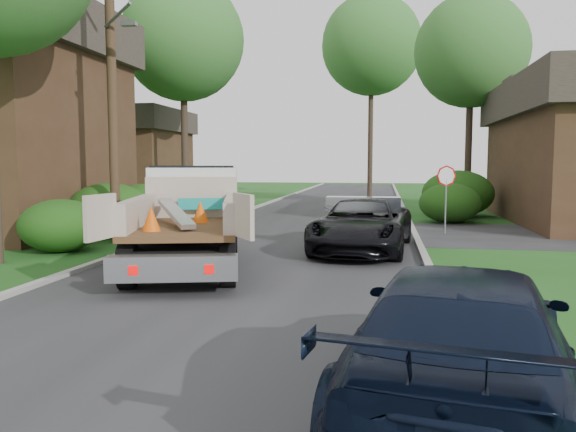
# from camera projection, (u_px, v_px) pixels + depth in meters

# --- Properties ---
(ground) EXTENTS (120.00, 120.00, 0.00)m
(ground) POSITION_uv_depth(u_px,v_px,m) (244.00, 281.00, 12.29)
(ground) COLOR #1C4A15
(ground) RESTS_ON ground
(road) EXTENTS (8.00, 90.00, 0.02)m
(road) POSITION_uv_depth(u_px,v_px,m) (306.00, 228.00, 22.10)
(road) COLOR #28282B
(road) RESTS_ON ground
(curb_left) EXTENTS (0.20, 90.00, 0.12)m
(curb_left) POSITION_uv_depth(u_px,v_px,m) (206.00, 225.00, 22.78)
(curb_left) COLOR #9E9E99
(curb_left) RESTS_ON ground
(curb_right) EXTENTS (0.20, 90.00, 0.12)m
(curb_right) POSITION_uv_depth(u_px,v_px,m) (412.00, 229.00, 21.42)
(curb_right) COLOR #9E9E99
(curb_right) RESTS_ON ground
(stop_sign) EXTENTS (0.71, 0.32, 2.48)m
(stop_sign) POSITION_uv_depth(u_px,v_px,m) (446.00, 185.00, 20.09)
(stop_sign) COLOR slate
(stop_sign) RESTS_ON ground
(utility_pole) EXTENTS (2.42, 1.25, 10.00)m
(utility_pole) POSITION_uv_depth(u_px,v_px,m) (112.00, 80.00, 17.60)
(utility_pole) COLOR #382619
(utility_pole) RESTS_ON ground
(house_left_far) EXTENTS (7.56, 7.56, 6.00)m
(house_left_far) POSITION_uv_depth(u_px,v_px,m) (123.00, 155.00, 35.84)
(house_left_far) COLOR #3C2618
(house_left_far) RESTS_ON ground
(hedge_left_a) EXTENTS (2.34, 2.34, 1.53)m
(hedge_left_a) POSITION_uv_depth(u_px,v_px,m) (61.00, 225.00, 16.20)
(hedge_left_a) COLOR #144910
(hedge_left_a) RESTS_ON ground
(hedge_left_b) EXTENTS (2.86, 2.86, 1.87)m
(hedge_left_b) POSITION_uv_depth(u_px,v_px,m) (109.00, 210.00, 19.66)
(hedge_left_b) COLOR #144910
(hedge_left_b) RESTS_ON ground
(hedge_left_c) EXTENTS (2.60, 2.60, 1.70)m
(hedge_left_c) POSITION_uv_depth(u_px,v_px,m) (143.00, 204.00, 23.16)
(hedge_left_c) COLOR #144910
(hedge_left_c) RESTS_ON ground
(hedge_right_a) EXTENTS (2.60, 2.60, 1.70)m
(hedge_right_a) POSITION_uv_depth(u_px,v_px,m) (450.00, 203.00, 24.00)
(hedge_right_a) COLOR #144910
(hedge_right_a) RESTS_ON ground
(hedge_right_b) EXTENTS (3.38, 3.38, 2.21)m
(hedge_right_b) POSITION_uv_depth(u_px,v_px,m) (458.00, 193.00, 26.81)
(hedge_right_b) COLOR #144910
(hedge_right_b) RESTS_ON ground
(tree_left_far) EXTENTS (6.40, 6.40, 12.20)m
(tree_left_far) POSITION_uv_depth(u_px,v_px,m) (183.00, 40.00, 29.37)
(tree_left_far) COLOR #2D2119
(tree_left_far) RESTS_ON ground
(tree_right_far) EXTENTS (6.00, 6.00, 11.50)m
(tree_right_far) POSITION_uv_depth(u_px,v_px,m) (471.00, 51.00, 29.86)
(tree_right_far) COLOR #2D2119
(tree_right_far) RESTS_ON ground
(tree_left_back) EXTENTS (6.00, 6.00, 12.00)m
(tree_left_back) POSITION_uv_depth(u_px,v_px,m) (22.00, 27.00, 26.53)
(tree_left_back) COLOR #2D2119
(tree_left_back) RESTS_ON ground
(tree_center_far) EXTENTS (7.20, 7.20, 14.60)m
(tree_center_far) POSITION_uv_depth(u_px,v_px,m) (372.00, 45.00, 40.36)
(tree_center_far) COLOR #2D2119
(tree_center_far) RESTS_ON ground
(flatbed_truck) EXTENTS (4.27, 7.03, 2.49)m
(flatbed_truck) POSITION_uv_depth(u_px,v_px,m) (191.00, 210.00, 14.58)
(flatbed_truck) COLOR black
(flatbed_truck) RESTS_ON ground
(black_pickup) EXTENTS (3.09, 5.75, 1.53)m
(black_pickup) POSITION_uv_depth(u_px,v_px,m) (363.00, 225.00, 16.30)
(black_pickup) COLOR black
(black_pickup) RESTS_ON ground
(navy_suv) EXTENTS (3.01, 5.55, 1.53)m
(navy_suv) POSITION_uv_depth(u_px,v_px,m) (461.00, 338.00, 5.83)
(navy_suv) COLOR black
(navy_suv) RESTS_ON ground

